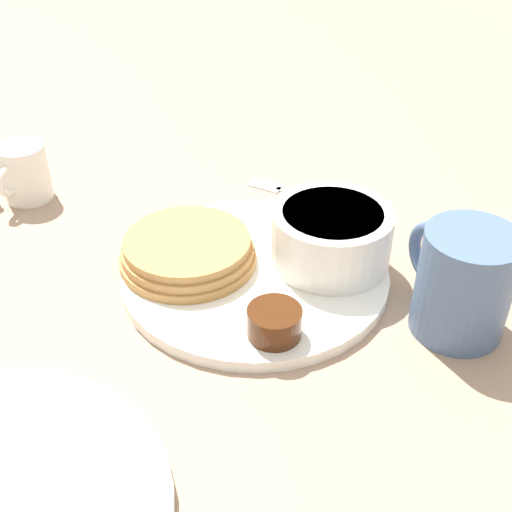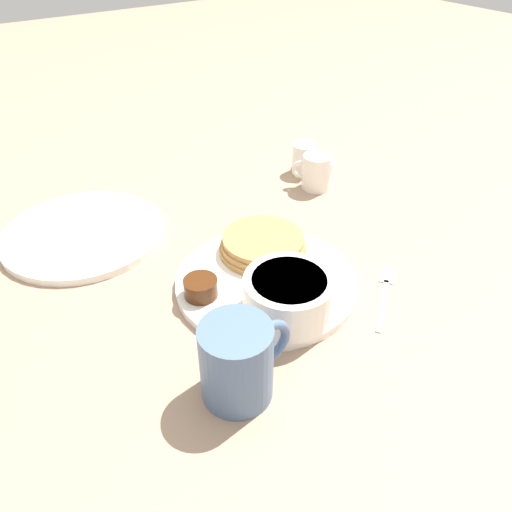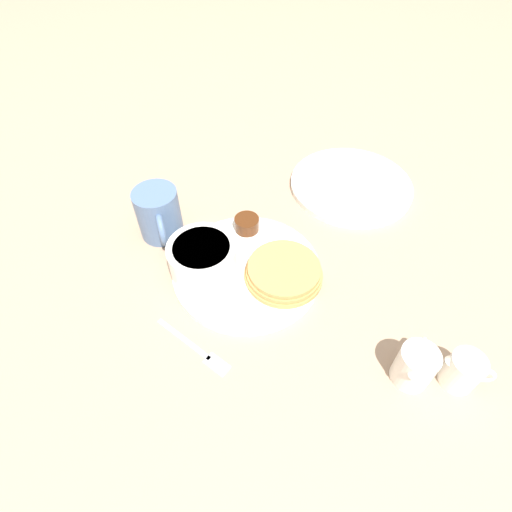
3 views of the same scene
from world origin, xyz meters
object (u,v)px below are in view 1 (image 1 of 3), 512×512
object	(u,v)px
coffee_mug	(462,282)
plate	(255,272)
creamer_pitcher_near	(25,172)
fork	(292,192)
bowl	(331,234)

from	to	relation	value
coffee_mug	plate	bearing A→B (deg)	135.47
coffee_mug	creamer_pitcher_near	xyz separation A→B (m)	(-0.32, 0.38, -0.02)
creamer_pitcher_near	fork	bearing A→B (deg)	-20.91
coffee_mug	fork	bearing A→B (deg)	96.69
bowl	coffee_mug	bearing A→B (deg)	-61.64
plate	fork	xyz separation A→B (m)	(0.10, 0.13, -0.00)
creamer_pitcher_near	coffee_mug	bearing A→B (deg)	-49.74
plate	bowl	size ratio (longest dim) A/B	2.22
creamer_pitcher_near	fork	world-z (taller)	creamer_pitcher_near
bowl	creamer_pitcher_near	distance (m)	0.36
plate	creamer_pitcher_near	size ratio (longest dim) A/B	3.83
fork	creamer_pitcher_near	bearing A→B (deg)	159.09
bowl	creamer_pitcher_near	size ratio (longest dim) A/B	1.72
coffee_mug	fork	distance (m)	0.27
plate	fork	size ratio (longest dim) A/B	2.15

